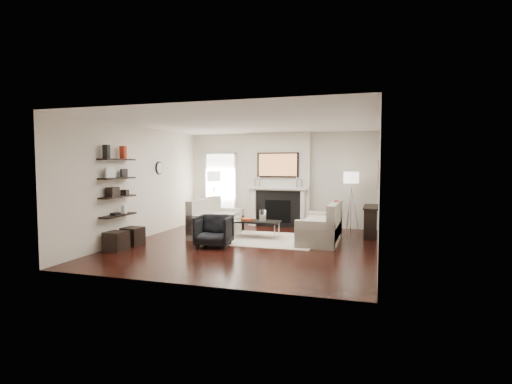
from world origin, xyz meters
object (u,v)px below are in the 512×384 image
(armchair, at_px, (214,229))
(lamp_left_shade, at_px, (214,176))
(loveseat_left_base, at_px, (217,227))
(coffee_table, at_px, (257,222))
(loveseat_right_base, at_px, (320,233))
(lamp_right_shade, at_px, (351,177))
(ottoman_near, at_px, (133,236))

(armchair, height_order, lamp_left_shade, lamp_left_shade)
(loveseat_left_base, relative_size, armchair, 2.40)
(coffee_table, bearing_deg, lamp_left_shade, 139.56)
(loveseat_right_base, relative_size, lamp_right_shade, 4.50)
(loveseat_right_base, height_order, lamp_left_shade, lamp_left_shade)
(loveseat_left_base, distance_m, armchair, 1.42)
(lamp_left_shade, bearing_deg, loveseat_left_base, -64.70)
(coffee_table, height_order, lamp_left_shade, lamp_left_shade)
(lamp_left_shade, bearing_deg, loveseat_right_base, -25.09)
(loveseat_right_base, distance_m, lamp_left_shade, 3.86)
(loveseat_left_base, distance_m, lamp_left_shade, 2.02)
(ottoman_near, bearing_deg, lamp_left_shade, 78.91)
(loveseat_left_base, height_order, ottoman_near, loveseat_left_base)
(coffee_table, bearing_deg, loveseat_right_base, -1.64)
(loveseat_left_base, distance_m, loveseat_right_base, 2.64)
(loveseat_right_base, bearing_deg, lamp_right_shade, 69.81)
(armchair, relative_size, lamp_left_shade, 1.88)
(lamp_left_shade, xyz_separation_m, ottoman_near, (-0.62, -3.16, -1.25))
(armchair, relative_size, lamp_right_shade, 1.88)
(armchair, distance_m, ottoman_near, 1.84)
(loveseat_left_base, xyz_separation_m, armchair, (0.49, -1.32, 0.17))
(loveseat_right_base, bearing_deg, armchair, -150.63)
(loveseat_left_base, height_order, loveseat_right_base, same)
(armchair, distance_m, lamp_right_shade, 4.06)
(lamp_left_shade, height_order, lamp_right_shade, same)
(loveseat_right_base, relative_size, coffee_table, 1.64)
(loveseat_left_base, xyz_separation_m, lamp_right_shade, (3.22, 1.48, 1.24))
(loveseat_right_base, height_order, ottoman_near, loveseat_right_base)
(loveseat_left_base, relative_size, lamp_right_shade, 4.50)
(lamp_left_shade, relative_size, ottoman_near, 1.00)
(lamp_right_shade, bearing_deg, lamp_left_shade, -179.37)
(loveseat_right_base, bearing_deg, coffee_table, 178.36)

